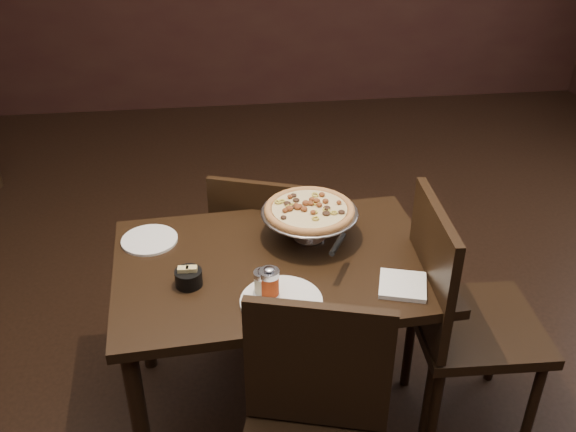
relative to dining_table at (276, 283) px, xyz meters
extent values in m
cube|color=black|center=(0.06, -0.10, -0.64)|extent=(6.00, 7.00, 0.02)
cube|color=black|center=(0.00, 0.00, 0.08)|extent=(1.20, 0.84, 0.04)
cylinder|color=black|center=(-0.50, -0.36, -0.28)|extent=(0.06, 0.06, 0.68)
cylinder|color=black|center=(0.54, -0.29, -0.28)|extent=(0.06, 0.06, 0.68)
cylinder|color=black|center=(-0.54, 0.29, -0.28)|extent=(0.06, 0.06, 0.68)
cylinder|color=black|center=(0.50, 0.36, -0.28)|extent=(0.06, 0.06, 0.68)
cylinder|color=silver|center=(0.14, 0.14, 0.10)|extent=(0.12, 0.12, 0.01)
cylinder|color=silver|center=(0.14, 0.14, 0.15)|extent=(0.03, 0.03, 0.10)
cylinder|color=silver|center=(0.14, 0.14, 0.20)|extent=(0.09, 0.09, 0.01)
cylinder|color=#97979C|center=(0.14, 0.14, 0.21)|extent=(0.36, 0.36, 0.01)
torus|color=#97979C|center=(0.14, 0.14, 0.21)|extent=(0.36, 0.36, 0.01)
cylinder|color=brown|center=(0.14, 0.14, 0.22)|extent=(0.33, 0.33, 0.01)
torus|color=brown|center=(0.14, 0.14, 0.22)|extent=(0.34, 0.34, 0.03)
cylinder|color=tan|center=(0.14, 0.14, 0.22)|extent=(0.28, 0.28, 0.01)
cylinder|color=beige|center=(-0.06, -0.19, 0.13)|extent=(0.06, 0.06, 0.07)
cylinder|color=silver|center=(-0.06, -0.19, 0.18)|extent=(0.06, 0.06, 0.02)
ellipsoid|color=silver|center=(-0.06, -0.19, 0.19)|extent=(0.03, 0.03, 0.01)
cylinder|color=maroon|center=(-0.04, -0.20, 0.14)|extent=(0.06, 0.06, 0.08)
cylinder|color=silver|center=(-0.04, -0.20, 0.19)|extent=(0.07, 0.07, 0.02)
ellipsoid|color=silver|center=(-0.04, -0.20, 0.21)|extent=(0.04, 0.04, 0.01)
cylinder|color=black|center=(-0.31, -0.10, 0.12)|extent=(0.09, 0.09, 0.06)
cube|color=#D5C17B|center=(-0.32, -0.10, 0.14)|extent=(0.04, 0.03, 0.06)
cube|color=#D5C17B|center=(-0.30, -0.10, 0.14)|extent=(0.04, 0.03, 0.06)
cube|color=white|center=(0.41, -0.20, 0.10)|extent=(0.20, 0.20, 0.02)
cylinder|color=white|center=(-0.46, 0.19, 0.10)|extent=(0.21, 0.21, 0.01)
cylinder|color=white|center=(-0.01, -0.24, 0.10)|extent=(0.27, 0.27, 0.01)
cone|color=silver|center=(0.20, -0.09, 0.21)|extent=(0.17, 0.17, 0.00)
cylinder|color=black|center=(0.20, -0.09, 0.22)|extent=(0.08, 0.13, 0.02)
cube|color=black|center=(0.01, 0.56, -0.22)|extent=(0.50, 0.50, 0.04)
cube|color=black|center=(-0.05, 0.39, 0.01)|extent=(0.38, 0.16, 0.41)
cylinder|color=black|center=(0.21, 0.66, -0.43)|extent=(0.03, 0.03, 0.38)
cylinder|color=black|center=(-0.09, 0.76, -0.43)|extent=(0.03, 0.03, 0.38)
cylinder|color=black|center=(0.11, 0.36, -0.43)|extent=(0.03, 0.03, 0.38)
cylinder|color=black|center=(-0.19, 0.46, -0.43)|extent=(0.03, 0.03, 0.38)
cube|color=black|center=(0.07, -0.52, 0.08)|extent=(0.43, 0.15, 0.46)
cube|color=black|center=(0.74, -0.15, -0.16)|extent=(0.48, 0.48, 0.04)
cube|color=black|center=(0.53, -0.14, 0.12)|extent=(0.05, 0.46, 0.48)
cylinder|color=black|center=(0.91, -0.34, -0.40)|extent=(0.04, 0.04, 0.45)
cylinder|color=black|center=(0.93, 0.03, -0.40)|extent=(0.04, 0.04, 0.45)
cylinder|color=black|center=(0.54, -0.33, -0.40)|extent=(0.04, 0.04, 0.45)
cylinder|color=black|center=(0.56, 0.05, -0.40)|extent=(0.04, 0.04, 0.45)
camera|label=1|loc=(-0.19, -1.88, 1.43)|focal=40.00mm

